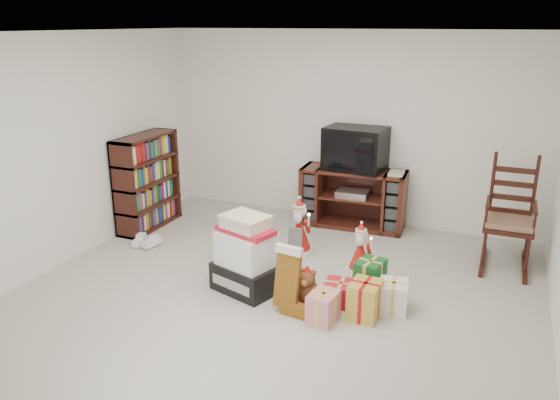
{
  "coord_description": "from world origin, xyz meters",
  "views": [
    {
      "loc": [
        1.93,
        -4.4,
        2.59
      ],
      "look_at": [
        -0.19,
        0.6,
        0.81
      ],
      "focal_mm": 35.0,
      "sensor_mm": 36.0,
      "label": 1
    }
  ],
  "objects_px": {
    "gift_pile": "(246,259)",
    "santa_figurine": "(360,253)",
    "gift_cluster": "(358,295)",
    "sneaker_pair": "(146,243)",
    "tv_stand": "(353,198)",
    "mrs_claus_figurine": "(299,231)",
    "crt_television": "(355,149)",
    "bookshelf": "(147,183)",
    "rocking_chair": "(508,227)",
    "red_suitcase": "(242,245)",
    "teddy_bear": "(307,289)"
  },
  "relations": [
    {
      "from": "bookshelf",
      "to": "sneaker_pair",
      "type": "xyz_separation_m",
      "value": [
        0.36,
        -0.6,
        -0.54
      ]
    },
    {
      "from": "red_suitcase",
      "to": "santa_figurine",
      "type": "relative_size",
      "value": 0.95
    },
    {
      "from": "bookshelf",
      "to": "mrs_claus_figurine",
      "type": "distance_m",
      "value": 2.15
    },
    {
      "from": "tv_stand",
      "to": "gift_cluster",
      "type": "xyz_separation_m",
      "value": [
        0.66,
        -2.12,
        -0.24
      ]
    },
    {
      "from": "sneaker_pair",
      "to": "crt_television",
      "type": "distance_m",
      "value": 2.86
    },
    {
      "from": "bookshelf",
      "to": "sneaker_pair",
      "type": "bearing_deg",
      "value": -59.02
    },
    {
      "from": "mrs_claus_figurine",
      "to": "sneaker_pair",
      "type": "bearing_deg",
      "value": -162.08
    },
    {
      "from": "mrs_claus_figurine",
      "to": "gift_pile",
      "type": "bearing_deg",
      "value": -97.25
    },
    {
      "from": "gift_pile",
      "to": "santa_figurine",
      "type": "xyz_separation_m",
      "value": [
        0.94,
        0.87,
        -0.13
      ]
    },
    {
      "from": "red_suitcase",
      "to": "teddy_bear",
      "type": "xyz_separation_m",
      "value": [
        0.99,
        -0.58,
        -0.07
      ]
    },
    {
      "from": "mrs_claus_figurine",
      "to": "crt_television",
      "type": "relative_size",
      "value": 0.85
    },
    {
      "from": "rocking_chair",
      "to": "gift_pile",
      "type": "xyz_separation_m",
      "value": [
        -2.38,
        -1.69,
        -0.09
      ]
    },
    {
      "from": "tv_stand",
      "to": "sneaker_pair",
      "type": "bearing_deg",
      "value": -144.5
    },
    {
      "from": "santa_figurine",
      "to": "red_suitcase",
      "type": "bearing_deg",
      "value": -164.8
    },
    {
      "from": "teddy_bear",
      "to": "sneaker_pair",
      "type": "xyz_separation_m",
      "value": [
        -2.29,
        0.58,
        -0.12
      ]
    },
    {
      "from": "santa_figurine",
      "to": "teddy_bear",
      "type": "bearing_deg",
      "value": -106.25
    },
    {
      "from": "bookshelf",
      "to": "santa_figurine",
      "type": "height_order",
      "value": "bookshelf"
    },
    {
      "from": "bookshelf",
      "to": "gift_cluster",
      "type": "distance_m",
      "value": 3.33
    },
    {
      "from": "teddy_bear",
      "to": "sneaker_pair",
      "type": "height_order",
      "value": "teddy_bear"
    },
    {
      "from": "crt_television",
      "to": "santa_figurine",
      "type": "bearing_deg",
      "value": -66.2
    },
    {
      "from": "santa_figurine",
      "to": "sneaker_pair",
      "type": "distance_m",
      "value": 2.59
    },
    {
      "from": "gift_pile",
      "to": "sneaker_pair",
      "type": "height_order",
      "value": "gift_pile"
    },
    {
      "from": "red_suitcase",
      "to": "rocking_chair",
      "type": "bearing_deg",
      "value": -0.89
    },
    {
      "from": "santa_figurine",
      "to": "sneaker_pair",
      "type": "bearing_deg",
      "value": -172.43
    },
    {
      "from": "santa_figurine",
      "to": "gift_cluster",
      "type": "xyz_separation_m",
      "value": [
        0.2,
        -0.81,
        -0.07
      ]
    },
    {
      "from": "tv_stand",
      "to": "sneaker_pair",
      "type": "distance_m",
      "value": 2.69
    },
    {
      "from": "gift_pile",
      "to": "teddy_bear",
      "type": "bearing_deg",
      "value": 13.58
    },
    {
      "from": "teddy_bear",
      "to": "crt_television",
      "type": "distance_m",
      "value": 2.42
    },
    {
      "from": "rocking_chair",
      "to": "sneaker_pair",
      "type": "relative_size",
      "value": 3.91
    },
    {
      "from": "gift_pile",
      "to": "crt_television",
      "type": "relative_size",
      "value": 0.99
    },
    {
      "from": "tv_stand",
      "to": "bookshelf",
      "type": "relative_size",
      "value": 1.12
    },
    {
      "from": "bookshelf",
      "to": "rocking_chair",
      "type": "distance_m",
      "value": 4.4
    },
    {
      "from": "tv_stand",
      "to": "bookshelf",
      "type": "height_order",
      "value": "bookshelf"
    },
    {
      "from": "red_suitcase",
      "to": "santa_figurine",
      "type": "xyz_separation_m",
      "value": [
        1.26,
        0.34,
        -0.02
      ]
    },
    {
      "from": "rocking_chair",
      "to": "mrs_claus_figurine",
      "type": "distance_m",
      "value": 2.32
    },
    {
      "from": "tv_stand",
      "to": "mrs_claus_figurine",
      "type": "height_order",
      "value": "tv_stand"
    },
    {
      "from": "rocking_chair",
      "to": "red_suitcase",
      "type": "height_order",
      "value": "rocking_chair"
    },
    {
      "from": "mrs_claus_figurine",
      "to": "sneaker_pair",
      "type": "height_order",
      "value": "mrs_claus_figurine"
    },
    {
      "from": "bookshelf",
      "to": "rocking_chair",
      "type": "relative_size",
      "value": 0.96
    },
    {
      "from": "tv_stand",
      "to": "red_suitcase",
      "type": "height_order",
      "value": "tv_stand"
    },
    {
      "from": "tv_stand",
      "to": "teddy_bear",
      "type": "xyz_separation_m",
      "value": [
        0.19,
        -2.23,
        -0.22
      ]
    },
    {
      "from": "bookshelf",
      "to": "teddy_bear",
      "type": "relative_size",
      "value": 3.33
    },
    {
      "from": "gift_cluster",
      "to": "crt_television",
      "type": "relative_size",
      "value": 1.19
    },
    {
      "from": "teddy_bear",
      "to": "sneaker_pair",
      "type": "relative_size",
      "value": 1.12
    },
    {
      "from": "bookshelf",
      "to": "mrs_claus_figurine",
      "type": "bearing_deg",
      "value": -0.75
    },
    {
      "from": "tv_stand",
      "to": "red_suitcase",
      "type": "distance_m",
      "value": 1.84
    },
    {
      "from": "gift_pile",
      "to": "red_suitcase",
      "type": "relative_size",
      "value": 1.47
    },
    {
      "from": "sneaker_pair",
      "to": "gift_cluster",
      "type": "bearing_deg",
      "value": -13.68
    },
    {
      "from": "bookshelf",
      "to": "crt_television",
      "type": "distance_m",
      "value": 2.72
    },
    {
      "from": "santa_figurine",
      "to": "sneaker_pair",
      "type": "relative_size",
      "value": 1.71
    }
  ]
}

